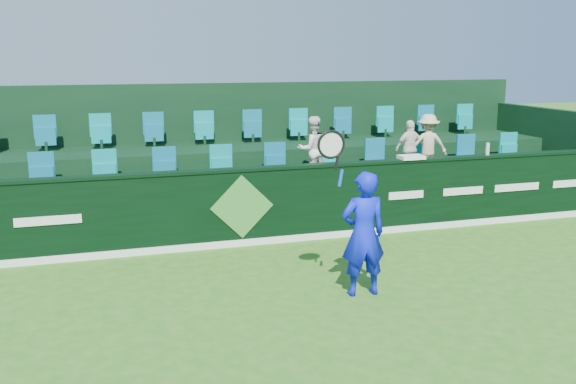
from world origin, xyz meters
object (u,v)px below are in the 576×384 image
object	(u,v)px
tennis_player	(363,233)
spectator_middle	(410,148)
spectator_left	(312,149)
drinks_bottle	(488,149)
spectator_right	(428,145)
towel	(411,157)

from	to	relation	value
tennis_player	spectator_middle	size ratio (longest dim) A/B	2.04
spectator_left	spectator_middle	bearing A→B (deg)	176.07
drinks_bottle	tennis_player	bearing A→B (deg)	-143.80
spectator_left	spectator_right	world-z (taller)	spectator_left
spectator_left	towel	distance (m)	1.90
spectator_middle	drinks_bottle	size ratio (longest dim) A/B	4.88
spectator_right	towel	size ratio (longest dim) A/B	2.74
tennis_player	spectator_middle	distance (m)	4.81
spectator_left	towel	bearing A→B (deg)	139.88
spectator_left	spectator_right	bearing A→B (deg)	176.07
spectator_right	towel	distance (m)	1.48
spectator_middle	spectator_right	world-z (taller)	spectator_right
spectator_left	spectator_middle	size ratio (longest dim) A/B	1.12
tennis_player	drinks_bottle	world-z (taller)	tennis_player
tennis_player	spectator_left	distance (m)	4.01
spectator_left	drinks_bottle	distance (m)	3.35
spectator_middle	spectator_right	bearing A→B (deg)	174.68
spectator_middle	towel	distance (m)	1.26
tennis_player	spectator_left	bearing A→B (deg)	80.43
spectator_middle	spectator_right	size ratio (longest dim) A/B	0.91
tennis_player	spectator_right	bearing A→B (deg)	51.07
tennis_player	spectator_right	xyz separation A→B (m)	(3.16, 3.91, 0.55)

